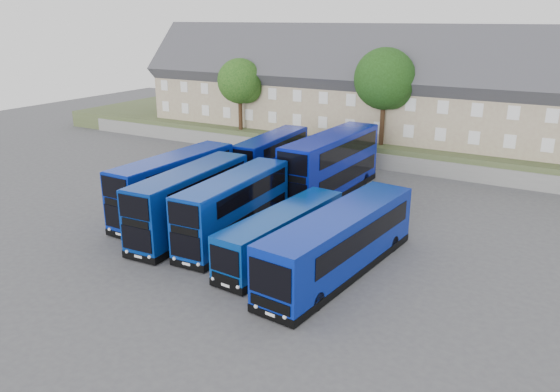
% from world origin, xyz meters
% --- Properties ---
extents(ground, '(120.00, 120.00, 0.00)m').
position_xyz_m(ground, '(0.00, 0.00, 0.00)').
color(ground, '#49494E').
rests_on(ground, ground).
extents(retaining_wall, '(70.00, 0.40, 1.50)m').
position_xyz_m(retaining_wall, '(0.00, 24.00, 0.75)').
color(retaining_wall, slate).
rests_on(retaining_wall, ground).
extents(earth_bank, '(80.00, 20.00, 2.00)m').
position_xyz_m(earth_bank, '(0.00, 34.00, 1.00)').
color(earth_bank, '#4A5831').
rests_on(earth_bank, ground).
extents(terrace_row, '(48.00, 10.40, 11.20)m').
position_xyz_m(terrace_row, '(-3.00, 30.00, 6.60)').
color(terrace_row, tan).
rests_on(terrace_row, earth_bank).
extents(dd_front_left, '(2.80, 11.09, 4.38)m').
position_xyz_m(dd_front_left, '(-5.98, 4.44, 2.15)').
color(dd_front_left, '#082194').
rests_on(dd_front_left, ground).
extents(dd_front_mid, '(3.07, 10.96, 4.31)m').
position_xyz_m(dd_front_mid, '(-2.83, 2.36, 2.11)').
color(dd_front_mid, navy).
rests_on(dd_front_mid, ground).
extents(dd_front_right, '(2.85, 10.63, 4.19)m').
position_xyz_m(dd_front_right, '(0.34, 2.84, 2.06)').
color(dd_front_right, '#082F95').
rests_on(dd_front_right, ground).
extents(dd_rear_left, '(2.93, 10.33, 4.05)m').
position_xyz_m(dd_rear_left, '(-4.30, 15.32, 1.99)').
color(dd_rear_left, '#081894').
rests_on(dd_rear_left, ground).
extents(dd_rear_right, '(3.27, 12.41, 4.90)m').
position_xyz_m(dd_rear_right, '(1.73, 14.55, 2.41)').
color(dd_rear_right, '#08189E').
rests_on(dd_rear_right, ground).
extents(coach_east_a, '(3.10, 10.83, 2.92)m').
position_xyz_m(coach_east_a, '(4.43, 1.90, 1.43)').
color(coach_east_a, '#073691').
rests_on(coach_east_a, ground).
extents(coach_east_b, '(4.08, 13.32, 3.59)m').
position_xyz_m(coach_east_b, '(8.24, 1.74, 1.76)').
color(coach_east_b, '#08229F').
rests_on(coach_east_b, ground).
extents(tree_west, '(4.80, 4.80, 7.65)m').
position_xyz_m(tree_west, '(-13.85, 25.10, 7.05)').
color(tree_west, '#382314').
rests_on(tree_west, earth_bank).
extents(tree_mid, '(5.76, 5.76, 9.18)m').
position_xyz_m(tree_mid, '(2.15, 25.60, 8.07)').
color(tree_mid, '#382314').
rests_on(tree_mid, earth_bank).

